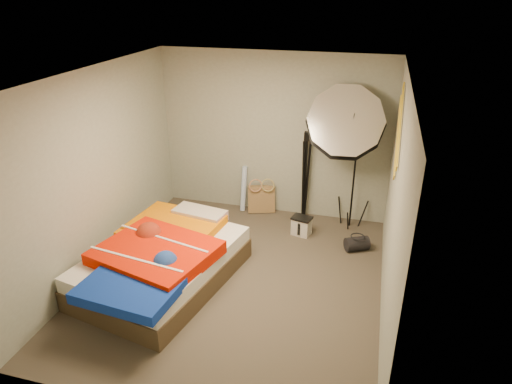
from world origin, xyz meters
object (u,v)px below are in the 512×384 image
(camera_case, at_px, (301,226))
(duffel_bag, at_px, (357,244))
(photo_umbrella, at_px, (345,124))
(tote_bag, at_px, (261,199))
(bed, at_px, (162,261))
(wrapping_roll, at_px, (244,189))
(camera_tripod, at_px, (305,170))

(camera_case, height_order, duffel_bag, camera_case)
(camera_case, relative_size, photo_umbrella, 0.11)
(tote_bag, distance_m, duffel_bag, 1.76)
(bed, height_order, photo_umbrella, photo_umbrella)
(wrapping_roll, distance_m, camera_case, 1.21)
(bed, height_order, camera_tripod, camera_tripod)
(tote_bag, distance_m, wrapping_roll, 0.33)
(camera_case, height_order, bed, bed)
(wrapping_roll, xyz_separation_m, bed, (-0.39, -2.16, -0.07))
(bed, bearing_deg, duffel_bag, 31.17)
(wrapping_roll, xyz_separation_m, duffel_bag, (1.86, -0.80, -0.26))
(tote_bag, distance_m, photo_umbrella, 1.89)
(wrapping_roll, height_order, bed, wrapping_roll)
(tote_bag, height_order, camera_case, tote_bag)
(bed, xyz_separation_m, photo_umbrella, (1.92, 1.90, 1.33))
(wrapping_roll, relative_size, photo_umbrella, 0.32)
(camera_case, bearing_deg, bed, -118.76)
(duffel_bag, height_order, photo_umbrella, photo_umbrella)
(camera_case, bearing_deg, tote_bag, 156.21)
(duffel_bag, xyz_separation_m, photo_umbrella, (-0.33, 0.54, 1.53))
(bed, relative_size, photo_umbrella, 1.04)
(duffel_bag, height_order, bed, bed)
(bed, xyz_separation_m, camera_tripod, (1.37, 2.12, 0.50))
(bed, bearing_deg, tote_bag, 72.34)
(tote_bag, bearing_deg, camera_tripod, -20.70)
(camera_tripod, bearing_deg, duffel_bag, -41.12)
(bed, distance_m, photo_umbrella, 3.01)
(photo_umbrella, bearing_deg, camera_case, -147.30)
(duffel_bag, relative_size, photo_umbrella, 0.14)
(camera_case, distance_m, photo_umbrella, 1.60)
(tote_bag, xyz_separation_m, camera_tripod, (0.69, -0.03, 0.59))
(photo_umbrella, bearing_deg, tote_bag, 168.16)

